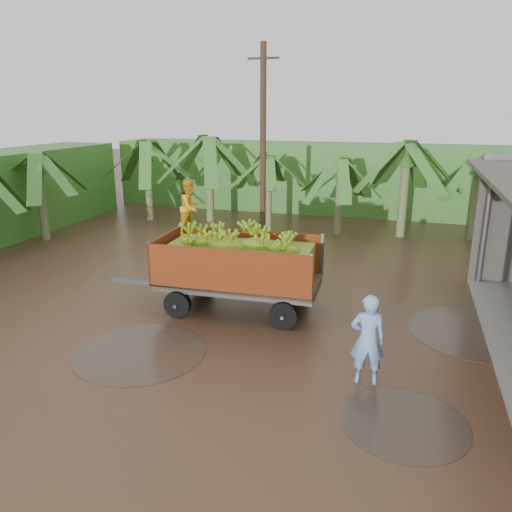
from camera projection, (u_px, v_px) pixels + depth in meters
The scene contains 6 objects.
ground at pixel (273, 336), 12.35m from camera, with size 100.00×100.00×0.00m, color black.
hedge_north at pixel (315, 177), 27.05m from camera, with size 22.00×3.00×3.60m, color #2D661E.
banana_trailer at pixel (238, 264), 13.61m from camera, with size 6.13×2.29×3.56m.
man_blue at pixel (368, 339), 10.02m from camera, with size 0.70×0.46×1.92m, color #789EDB.
utility_pole at pixel (263, 148), 19.34m from camera, with size 1.20×0.24×7.76m.
banana_plants at pixel (168, 200), 19.77m from camera, with size 21.01×20.50×4.19m.
Camera 1 is at (2.87, -10.90, 5.44)m, focal length 35.00 mm.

